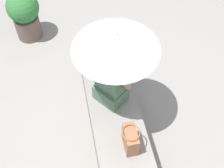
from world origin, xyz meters
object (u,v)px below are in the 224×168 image
object	(u,v)px
planter_near	(24,14)
handbag_black	(130,139)
person_seated	(111,78)
tote_bag_canvas	(108,61)
parasol	(116,42)

from	to	relation	value
planter_near	handbag_black	bearing A→B (deg)	23.47
handbag_black	person_seated	bearing A→B (deg)	-172.96
tote_bag_canvas	handbag_black	bearing A→B (deg)	0.71
handbag_black	tote_bag_canvas	size ratio (longest dim) A/B	1.00
parasol	planter_near	world-z (taller)	parasol
person_seated	tote_bag_canvas	size ratio (longest dim) A/B	2.86
handbag_black	tote_bag_canvas	bearing A→B (deg)	-179.29
person_seated	tote_bag_canvas	distance (m)	0.54
parasol	person_seated	bearing A→B (deg)	-66.64
tote_bag_canvas	planter_near	world-z (taller)	planter_near
handbag_black	tote_bag_canvas	xyz separation A→B (m)	(-1.13, -0.01, -0.02)
parasol	planter_near	distance (m)	2.28
person_seated	planter_near	world-z (taller)	person_seated
handbag_black	planter_near	bearing A→B (deg)	-156.53
parasol	tote_bag_canvas	distance (m)	0.91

